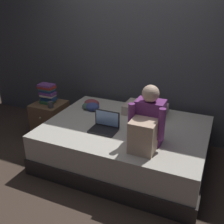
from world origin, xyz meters
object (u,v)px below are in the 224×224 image
Objects in this scene: laptop at (105,126)px; mug at (51,105)px; pillow at (145,109)px; nightstand at (50,119)px; bed at (125,144)px; person_sitting at (147,124)px; clothes_pile at (91,105)px; book_stack at (47,93)px.

laptop reaches higher than mug.
pillow is at bearing 16.42° from mug.
bed is at bearing -8.39° from nightstand.
laptop is (-0.55, 0.14, -0.20)m from person_sitting.
book_stack is at bearing -171.92° from clothes_pile.
nightstand is at bearing 171.61° from bed.
pillow is at bearing 64.96° from laptop.
pillow reaches higher than clothes_pile.
mug is at bearing 176.49° from bed.
clothes_pile is at bearing 8.08° from book_stack.
book_stack is (-0.01, 0.02, 0.42)m from nightstand.
laptop is at bearing 166.26° from person_sitting.
book_stack is 1.10× the size of clothes_pile.
person_sitting is (0.36, -0.33, 0.51)m from bed.
mug is at bearing 164.70° from laptop.
mug is (-1.28, -0.38, -0.00)m from pillow.
laptop is (-0.19, -0.20, 0.32)m from bed.
bed is 0.78m from clothes_pile.
person_sitting is 7.28× the size of mug.
mug is (-1.53, 0.40, -0.19)m from person_sitting.
person_sitting reaches higher than mug.
nightstand is at bearing 160.74° from laptop.
person_sitting reaches higher than bed.
laptop reaches higher than bed.
person_sitting is (1.66, -0.52, 0.50)m from nightstand.
mug is (0.14, -0.14, -0.11)m from book_stack.
person_sitting reaches higher than pillow.
laptop is 0.71m from pillow.
person_sitting is at bearing -42.29° from bed.
book_stack reaches higher than pillow.
bed is 1.22m from mug.
nightstand is 0.36m from mug.
nightstand is 1.66× the size of laptop.
pillow reaches higher than nightstand.
book_stack is at bearing 136.41° from mug.
pillow is (-0.25, 0.78, -0.19)m from person_sitting.
mug is at bearing -156.49° from clothes_pile.
book_stack is (-1.68, 0.54, -0.08)m from person_sitting.
pillow is 1.34m from mug.
book_stack is (-1.12, 0.40, 0.11)m from laptop.
bed is 0.71m from person_sitting.
bed is 6.25× the size of laptop.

